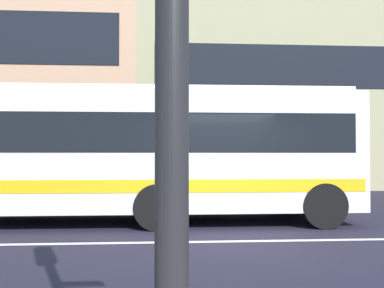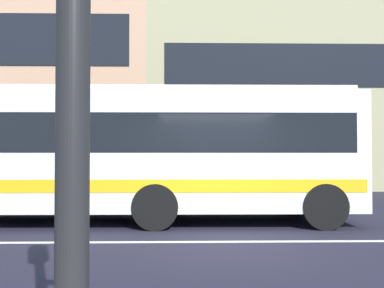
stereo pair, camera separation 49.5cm
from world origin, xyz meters
name	(u,v)px [view 1 (the left image)]	position (x,y,z in m)	size (l,w,h in m)	color
ground_plane	(227,242)	(0.00, 0.00, 0.00)	(160.00, 160.00, 0.00)	#221F2F
lane_centre_line	(227,241)	(0.00, 0.00, 0.00)	(60.00, 0.16, 0.01)	silver
hedge_row_far	(78,187)	(-3.91, 6.27, 0.58)	(17.32, 1.10, 1.15)	#1A4823
apartment_block_right	(315,100)	(7.68, 16.60, 4.76)	(19.98, 11.81, 9.53)	tan
transit_bus	(131,150)	(-1.96, 2.46, 1.74)	(10.66, 2.70, 3.16)	silver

